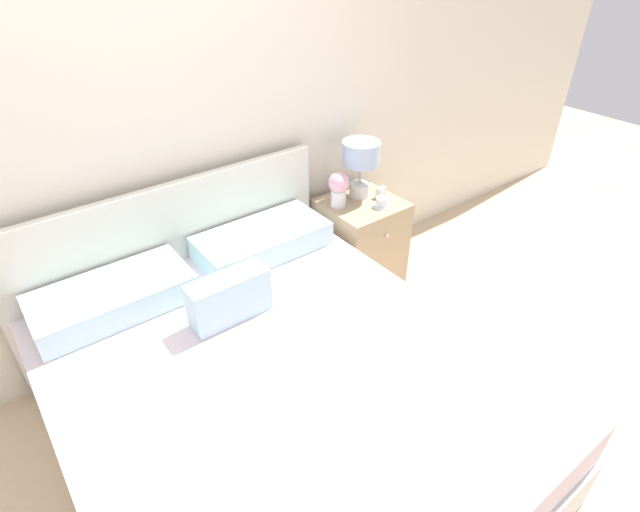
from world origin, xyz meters
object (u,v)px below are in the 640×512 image
at_px(flower_vase, 339,188).
at_px(bed, 272,394).
at_px(alarm_clock, 381,192).
at_px(teacup, 382,203).
at_px(nightstand, 360,242).
at_px(table_lamp, 361,159).

bearing_deg(flower_vase, bed, -142.76).
xyz_separation_m(bed, alarm_clock, (1.31, 0.70, 0.36)).
distance_m(flower_vase, teacup, 0.29).
bearing_deg(bed, nightstand, 31.60).
height_order(nightstand, flower_vase, flower_vase).
xyz_separation_m(bed, teacup, (1.22, 0.60, 0.35)).
xyz_separation_m(nightstand, table_lamp, (0.04, 0.08, 0.56)).
height_order(table_lamp, alarm_clock, table_lamp).
distance_m(bed, alarm_clock, 1.52).
bearing_deg(flower_vase, alarm_clock, -14.44).
distance_m(bed, teacup, 1.41).
xyz_separation_m(teacup, alarm_clock, (0.08, 0.10, 0.01)).
bearing_deg(table_lamp, bed, -146.56).
distance_m(nightstand, alarm_clock, 0.37).
relative_size(bed, teacup, 17.49).
bearing_deg(flower_vase, table_lamp, 7.79).
bearing_deg(teacup, nightstand, 116.15).
height_order(table_lamp, flower_vase, table_lamp).
bearing_deg(alarm_clock, table_lamp, 134.26).
xyz_separation_m(bed, nightstand, (1.17, 0.72, 0.02)).
relative_size(nightstand, alarm_clock, 8.96).
relative_size(bed, alarm_clock, 30.49).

